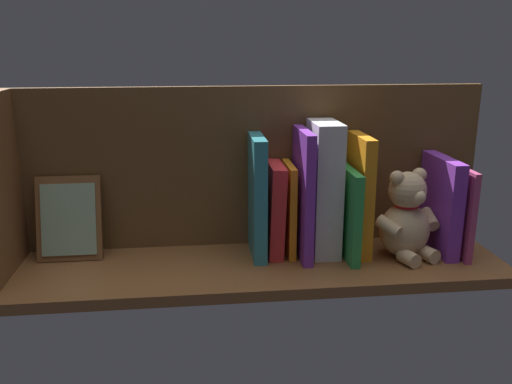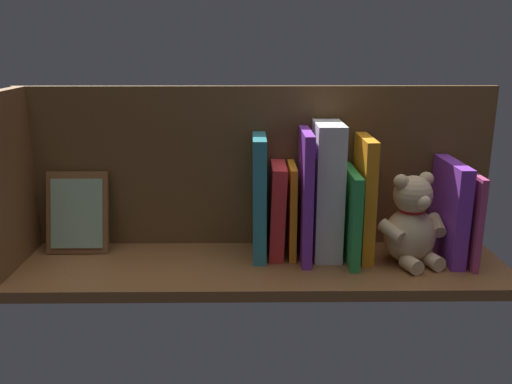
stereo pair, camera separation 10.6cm
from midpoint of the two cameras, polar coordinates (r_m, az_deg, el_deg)
The scene contains 14 objects.
ground_plane at distance 111.75cm, azimuth 2.75°, elevation -7.93°, with size 101.34×27.23×2.20cm, color brown.
shelf_back_panel at distance 116.72cm, azimuth 2.55°, elevation 2.64°, with size 101.34×1.50×34.59cm, color brown.
shelf_side_divider at distance 113.65cm, azimuth -22.43°, elevation 1.08°, with size 2.40×21.23×34.59cm, color brown.
book_0 at distance 119.92cm, azimuth 23.53°, elevation -2.25°, with size 1.25×16.85×18.80cm, color #B23F72.
book_1 at distance 119.01cm, azimuth 22.19°, elevation -1.84°, with size 2.87×15.77×20.34cm, color purple.
teddy_bear at distance 114.42cm, azimuth 18.67°, elevation -3.23°, with size 14.24×14.12×18.57cm.
book_2 at distance 113.92cm, azimuth 13.98°, elevation -0.62°, with size 2.42×13.21×25.13cm, color orange.
book_3 at distance 112.70cm, azimuth 12.59°, elevation -2.40°, with size 1.87×16.29×18.75cm, color green.
dictionary_thick_white at distance 112.32cm, azimuth 10.22°, elevation 0.11°, with size 5.58×12.06×27.91cm, color silver.
book_4 at distance 110.57cm, azimuth 7.96°, elevation -0.40°, with size 1.95×14.68×26.56cm, color purple.
book_5 at distance 112.96cm, azimuth 6.48°, elevation -1.94°, with size 1.42×11.15×19.25cm, color orange.
book_6 at distance 112.52cm, azimuth 4.93°, elevation -1.96°, with size 2.97×11.36×19.29cm, color red.
book_7 at distance 110.75cm, azimuth 3.10°, elevation -0.58°, with size 2.68×12.60×25.30cm, color teal.
picture_frame_leaning at distance 118.92cm, azimuth -15.93°, elevation -2.15°, with size 12.98×5.77×17.19cm.
Camera 2 is at (1.12, 102.45, 43.82)cm, focal length 37.87 mm.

